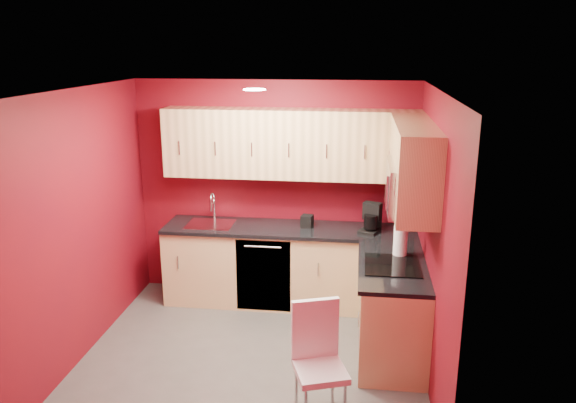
% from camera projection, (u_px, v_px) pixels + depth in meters
% --- Properties ---
extents(floor, '(3.20, 3.20, 0.00)m').
position_uv_depth(floor, '(253.00, 356.00, 5.37)').
color(floor, '#514E4C').
rests_on(floor, ground).
extents(ceiling, '(3.20, 3.20, 0.00)m').
position_uv_depth(ceiling, '(248.00, 90.00, 4.69)').
color(ceiling, white).
rests_on(ceiling, wall_back).
extents(wall_back, '(3.20, 0.00, 3.20)m').
position_uv_depth(wall_back, '(276.00, 190.00, 6.46)').
color(wall_back, maroon).
rests_on(wall_back, floor).
extents(wall_front, '(3.20, 0.00, 3.20)m').
position_uv_depth(wall_front, '(206.00, 307.00, 3.60)').
color(wall_front, maroon).
rests_on(wall_front, floor).
extents(wall_left, '(0.00, 3.00, 3.00)m').
position_uv_depth(wall_left, '(82.00, 225.00, 5.22)').
color(wall_left, maroon).
rests_on(wall_left, floor).
extents(wall_right, '(0.00, 3.00, 3.00)m').
position_uv_depth(wall_right, '(433.00, 240.00, 4.83)').
color(wall_right, maroon).
rests_on(wall_right, floor).
extents(base_cabinets_back, '(2.80, 0.60, 0.87)m').
position_uv_depth(base_cabinets_back, '(289.00, 267.00, 6.37)').
color(base_cabinets_back, '#DDBF7E').
rests_on(base_cabinets_back, floor).
extents(base_cabinets_right, '(0.60, 1.30, 0.87)m').
position_uv_depth(base_cabinets_right, '(392.00, 310.00, 5.33)').
color(base_cabinets_right, '#DDBF7E').
rests_on(base_cabinets_right, floor).
extents(countertop_back, '(2.80, 0.63, 0.04)m').
position_uv_depth(countertop_back, '(289.00, 229.00, 6.23)').
color(countertop_back, black).
rests_on(countertop_back, base_cabinets_back).
extents(countertop_right, '(0.63, 1.27, 0.04)m').
position_uv_depth(countertop_right, '(392.00, 266.00, 5.19)').
color(countertop_right, black).
rests_on(countertop_right, base_cabinets_right).
extents(upper_cabinets_back, '(2.80, 0.35, 0.75)m').
position_uv_depth(upper_cabinets_back, '(291.00, 144.00, 6.11)').
color(upper_cabinets_back, '#E0B77F').
rests_on(upper_cabinets_back, wall_back).
extents(upper_cabinets_right, '(0.35, 1.55, 0.75)m').
position_uv_depth(upper_cabinets_right, '(412.00, 157.00, 5.10)').
color(upper_cabinets_right, '#E0B77F').
rests_on(upper_cabinets_right, wall_right).
extents(microwave, '(0.42, 0.76, 0.42)m').
position_uv_depth(microwave, '(410.00, 187.00, 4.93)').
color(microwave, silver).
rests_on(microwave, upper_cabinets_right).
extents(cooktop, '(0.50, 0.55, 0.01)m').
position_uv_depth(cooktop, '(392.00, 265.00, 5.15)').
color(cooktop, black).
rests_on(cooktop, countertop_right).
extents(sink, '(0.52, 0.42, 0.35)m').
position_uv_depth(sink, '(211.00, 221.00, 6.34)').
color(sink, silver).
rests_on(sink, countertop_back).
extents(dishwasher_front, '(0.60, 0.02, 0.82)m').
position_uv_depth(dishwasher_front, '(263.00, 276.00, 6.12)').
color(dishwasher_front, black).
rests_on(dishwasher_front, base_cabinets_back).
extents(downlight, '(0.20, 0.20, 0.01)m').
position_uv_depth(downlight, '(254.00, 89.00, 4.98)').
color(downlight, white).
rests_on(downlight, ceiling).
extents(coffee_maker, '(0.27, 0.31, 0.32)m').
position_uv_depth(coffee_maker, '(370.00, 218.00, 6.03)').
color(coffee_maker, black).
rests_on(coffee_maker, countertop_back).
extents(napkin_holder, '(0.14, 0.14, 0.13)m').
position_uv_depth(napkin_holder, '(307.00, 221.00, 6.23)').
color(napkin_holder, black).
rests_on(napkin_holder, countertop_back).
extents(paper_towel, '(0.22, 0.22, 0.31)m').
position_uv_depth(paper_towel, '(400.00, 241.00, 5.36)').
color(paper_towel, white).
rests_on(paper_towel, countertop_right).
extents(dining_chair, '(0.49, 0.50, 0.94)m').
position_uv_depth(dining_chair, '(320.00, 365.00, 4.36)').
color(dining_chair, white).
rests_on(dining_chair, floor).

